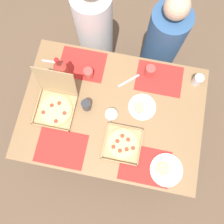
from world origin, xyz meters
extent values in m
plane|color=brown|center=(0.00, 0.00, 0.00)|extent=(6.00, 6.00, 0.00)
cylinder|color=#3F3328|center=(-0.62, -0.43, 0.37)|extent=(0.07, 0.07, 0.73)
cylinder|color=#3F3328|center=(0.62, -0.43, 0.37)|extent=(0.07, 0.07, 0.73)
cylinder|color=#3F3328|center=(-0.62, 0.43, 0.37)|extent=(0.07, 0.07, 0.73)
cylinder|color=#3F3328|center=(0.62, 0.43, 0.37)|extent=(0.07, 0.07, 0.73)
cube|color=#936D47|center=(0.00, 0.00, 0.75)|extent=(1.37, 0.97, 0.03)
cube|color=red|center=(-0.31, -0.34, 0.76)|extent=(0.36, 0.26, 0.00)
cube|color=red|center=(0.31, -0.34, 0.76)|extent=(0.36, 0.26, 0.00)
cube|color=red|center=(-0.31, 0.34, 0.76)|extent=(0.36, 0.26, 0.00)
cube|color=red|center=(0.31, 0.34, 0.76)|extent=(0.36, 0.26, 0.00)
cube|color=tan|center=(-0.42, -0.07, 0.76)|extent=(0.28, 0.28, 0.01)
cube|color=tan|center=(-0.56, -0.07, 0.78)|extent=(0.01, 0.28, 0.03)
cube|color=tan|center=(-0.28, -0.07, 0.78)|extent=(0.01, 0.28, 0.03)
cube|color=tan|center=(-0.42, -0.21, 0.78)|extent=(0.28, 0.01, 0.03)
cube|color=tan|center=(-0.42, 0.07, 0.78)|extent=(0.28, 0.01, 0.03)
cylinder|color=#E0B76B|center=(-0.42, -0.07, 0.77)|extent=(0.25, 0.25, 0.01)
cylinder|color=#EFD67F|center=(-0.42, -0.07, 0.78)|extent=(0.23, 0.23, 0.00)
cylinder|color=red|center=(-0.34, -0.08, 0.78)|extent=(0.03, 0.03, 0.00)
cylinder|color=red|center=(-0.40, -0.02, 0.78)|extent=(0.03, 0.03, 0.00)
cylinder|color=red|center=(-0.45, -0.04, 0.78)|extent=(0.03, 0.03, 0.00)
cylinder|color=red|center=(-0.50, -0.11, 0.78)|extent=(0.03, 0.03, 0.00)
cylinder|color=red|center=(-0.39, -0.15, 0.78)|extent=(0.03, 0.03, 0.00)
cube|color=tan|center=(-0.42, 0.09, 0.94)|extent=(0.28, 0.05, 0.28)
cube|color=tan|center=(0.12, -0.22, 0.76)|extent=(0.26, 0.26, 0.01)
cube|color=tan|center=(-0.01, -0.22, 0.78)|extent=(0.01, 0.26, 0.03)
cube|color=tan|center=(0.25, -0.22, 0.78)|extent=(0.01, 0.26, 0.03)
cube|color=tan|center=(0.12, -0.35, 0.78)|extent=(0.26, 0.01, 0.03)
cube|color=tan|center=(0.12, -0.09, 0.78)|extent=(0.26, 0.01, 0.03)
cylinder|color=#E0B76B|center=(0.12, -0.22, 0.77)|extent=(0.23, 0.23, 0.01)
cylinder|color=#EFD67F|center=(0.12, -0.22, 0.78)|extent=(0.21, 0.21, 0.00)
cylinder|color=red|center=(0.20, -0.24, 0.78)|extent=(0.03, 0.03, 0.00)
cylinder|color=red|center=(0.16, -0.18, 0.78)|extent=(0.03, 0.03, 0.00)
cylinder|color=red|center=(0.11, -0.16, 0.78)|extent=(0.03, 0.03, 0.00)
cylinder|color=red|center=(0.08, -0.21, 0.78)|extent=(0.03, 0.03, 0.00)
cylinder|color=red|center=(0.06, -0.25, 0.78)|extent=(0.03, 0.03, 0.00)
cylinder|color=red|center=(0.11, -0.27, 0.78)|extent=(0.03, 0.03, 0.00)
cylinder|color=red|center=(0.16, -0.25, 0.78)|extent=(0.03, 0.03, 0.00)
cylinder|color=white|center=(0.46, -0.34, 0.77)|extent=(0.22, 0.22, 0.01)
cylinder|color=white|center=(0.46, -0.34, 0.77)|extent=(0.23, 0.23, 0.01)
cylinder|color=#E0B76B|center=(0.43, -0.33, 0.78)|extent=(0.09, 0.09, 0.01)
cylinder|color=#EFD67F|center=(0.43, -0.33, 0.79)|extent=(0.08, 0.08, 0.00)
cylinder|color=white|center=(0.21, 0.08, 0.77)|extent=(0.20, 0.20, 0.01)
cylinder|color=white|center=(0.21, 0.08, 0.77)|extent=(0.21, 0.21, 0.01)
cylinder|color=#E0B76B|center=(0.19, 0.07, 0.78)|extent=(0.08, 0.08, 0.01)
cylinder|color=#EFD67F|center=(0.19, 0.07, 0.79)|extent=(0.07, 0.07, 0.00)
cylinder|color=#B2382D|center=(-0.40, 0.19, 0.87)|extent=(0.09, 0.09, 0.22)
cone|color=#B2382D|center=(-0.40, 0.19, 1.00)|extent=(0.09, 0.09, 0.04)
cylinder|color=#B2382D|center=(-0.40, 0.19, 1.05)|extent=(0.03, 0.03, 0.06)
cylinder|color=red|center=(-0.40, 0.19, 1.08)|extent=(0.03, 0.03, 0.01)
cylinder|color=#333338|center=(-0.19, 0.00, 0.81)|extent=(0.07, 0.07, 0.11)
cylinder|color=#BF4742|center=(-0.23, 0.25, 0.80)|extent=(0.07, 0.07, 0.09)
cylinder|color=silver|center=(0.59, 0.36, 0.81)|extent=(0.07, 0.07, 0.09)
cylinder|color=#BF4742|center=(0.22, 0.36, 0.81)|extent=(0.07, 0.07, 0.10)
cylinder|color=white|center=(0.00, -0.03, 0.78)|extent=(0.09, 0.09, 0.04)
cube|color=#B7B7BC|center=(0.08, 0.27, 0.76)|extent=(0.15, 0.14, 0.00)
cube|color=#B7B7BC|center=(-0.54, 0.31, 0.76)|extent=(0.19, 0.02, 0.00)
cylinder|color=white|center=(-0.31, 0.75, 0.52)|extent=(0.32, 0.32, 1.04)
cylinder|color=#33598C|center=(0.31, 0.75, 0.49)|extent=(0.32, 0.32, 0.98)
sphere|color=#D1A889|center=(0.31, 0.75, 1.08)|extent=(0.19, 0.19, 0.19)
camera|label=1|loc=(0.08, -0.40, 2.44)|focal=36.85mm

